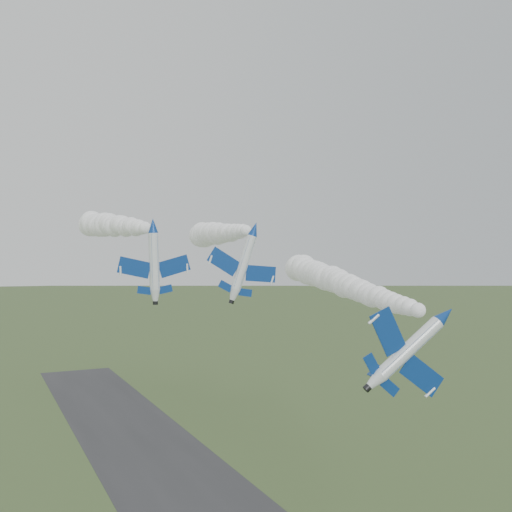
{
  "coord_description": "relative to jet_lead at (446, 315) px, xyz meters",
  "views": [
    {
      "loc": [
        -31.74,
        -56.18,
        39.07
      ],
      "look_at": [
        3.32,
        15.9,
        40.12
      ],
      "focal_mm": 40.0,
      "sensor_mm": 36.0,
      "label": 1
    }
  ],
  "objects": [
    {
      "name": "jet_pair_left",
      "position": [
        -24.24,
        29.33,
        10.78
      ],
      "size": [
        9.86,
        11.84,
        2.93
      ],
      "rotation": [
        0.0,
        -0.03,
        -0.04
      ],
      "color": "white"
    },
    {
      "name": "smoke_trail_jet_pair_right",
      "position": [
        -2.79,
        58.64,
        11.51
      ],
      "size": [
        15.26,
        53.05,
        5.48
      ],
      "primitive_type": null,
      "rotation": [
        0.0,
        0.0,
        -0.19
      ],
      "color": "white"
    },
    {
      "name": "jet_pair_right",
      "position": [
        -8.63,
        29.84,
        10.74
      ],
      "size": [
        10.29,
        12.71,
        4.1
      ],
      "rotation": [
        0.0,
        0.31,
        -0.19
      ],
      "color": "white"
    },
    {
      "name": "jet_lead",
      "position": [
        0.0,
        0.0,
        0.0
      ],
      "size": [
        7.38,
        13.23,
        8.56
      ],
      "rotation": [
        0.0,
        0.89,
        -0.22
      ],
      "color": "white"
    },
    {
      "name": "runway",
      "position": [
        -13.8,
        39.64,
        -33.47
      ],
      "size": [
        24.0,
        260.0,
        0.04
      ],
      "primitive_type": "cube",
      "color": "#2D2D30",
      "rests_on": "ground"
    },
    {
      "name": "smoke_trail_jet_pair_left",
      "position": [
        -23.57,
        60.5,
        12.72
      ],
      "size": [
        7.69,
        57.2,
        5.2
      ],
      "primitive_type": null,
      "rotation": [
        0.0,
        0.0,
        -0.04
      ],
      "color": "white"
    },
    {
      "name": "smoke_trail_jet_lead",
      "position": [
        9.19,
        33.61,
        2.37
      ],
      "size": [
        19.26,
        63.09,
        5.56
      ],
      "primitive_type": null,
      "rotation": [
        0.0,
        0.0,
        -0.22
      ],
      "color": "white"
    }
  ]
}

